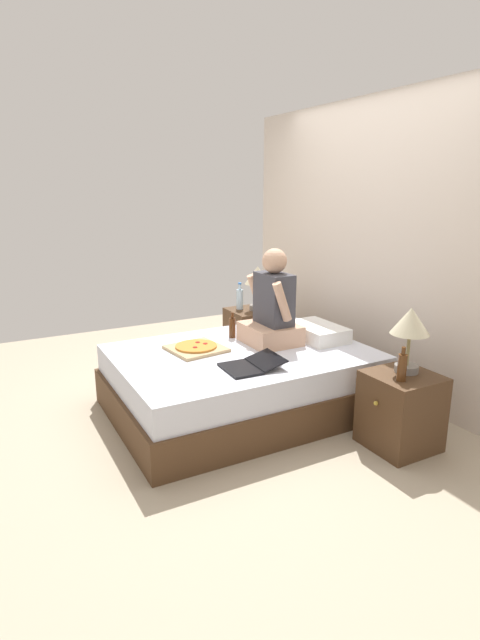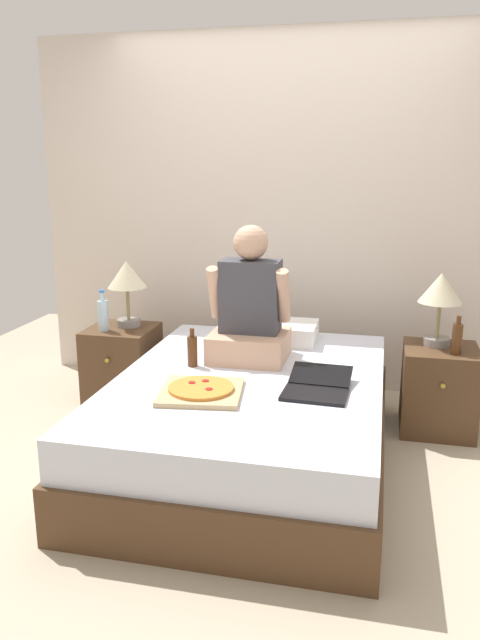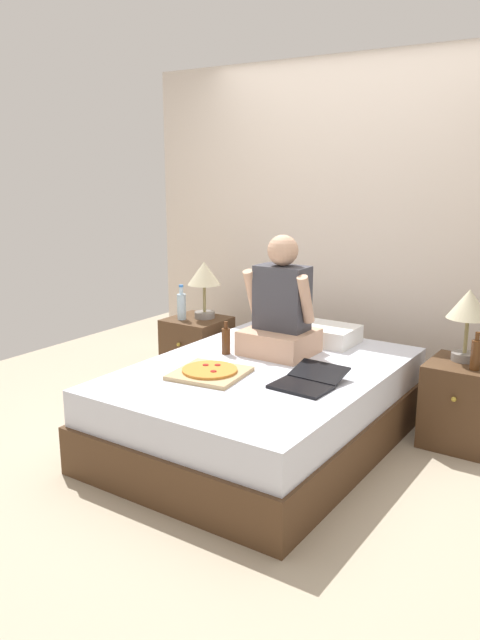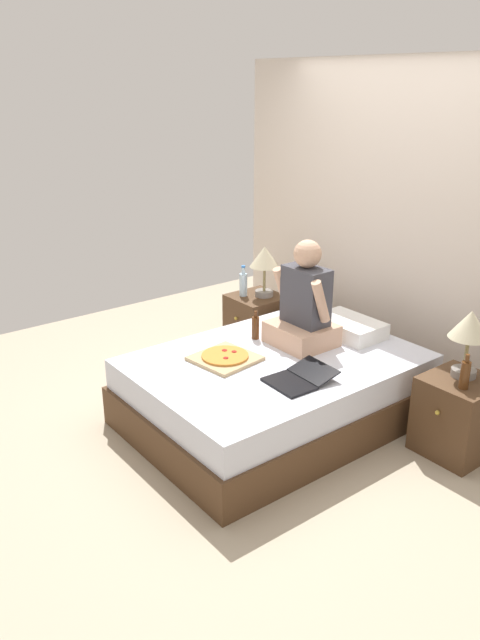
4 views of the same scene
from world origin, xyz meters
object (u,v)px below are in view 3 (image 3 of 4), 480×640
person_seated (281,311)px  pizza_box (210,372)px  nightstand_left (197,350)px  beer_bottle (476,354)px  nightstand_right (463,404)px  laptop (307,382)px  bed (263,406)px  water_bottle (182,306)px  lamp_on_left_nightstand (204,277)px  beer_bottle_on_bed (226,340)px  lamp_on_right_nightstand (468,309)px

person_seated → pizza_box: bearing=-100.0°
nightstand_left → beer_bottle: (2.16, -0.10, 0.36)m
nightstand_right → laptop: bearing=-129.0°
bed → water_bottle: bearing=152.3°
water_bottle → nightstand_right: size_ratio=0.52×
bed → laptop: (0.38, -0.14, 0.27)m
bed → pizza_box: size_ratio=4.45×
beer_bottle → pizza_box: (-1.30, -0.89, -0.11)m
bed → nightstand_left: nightstand_left is taller
lamp_on_left_nightstand → beer_bottle: (2.12, -0.15, -0.23)m
pizza_box → lamp_on_left_nightstand: bearing=128.4°
beer_bottle_on_bed → beer_bottle: bearing=18.0°
person_seated → laptop: person_seated is taller
pizza_box → laptop: bearing=16.5°
laptop → lamp_on_right_nightstand: bearing=53.9°
water_bottle → pizza_box: (0.94, -0.90, -0.12)m
bed → beer_bottle: bearing=27.5°
nightstand_left → lamp_on_right_nightstand: lamp_on_right_nightstand is taller
lamp_on_right_nightstand → beer_bottle: lamp_on_right_nightstand is taller
beer_bottle_on_bed → bed: bearing=-16.3°
nightstand_left → beer_bottle_on_bed: bearing=-39.9°
lamp_on_left_nightstand → person_seated: size_ratio=0.58×
lamp_on_right_nightstand → pizza_box: (-1.20, -1.04, -0.34)m
water_bottle → person_seated: 1.10m
beer_bottle → person_seated: size_ratio=0.29×
nightstand_right → beer_bottle: size_ratio=2.30×
lamp_on_right_nightstand → beer_bottle_on_bed: 1.53m
nightstand_right → laptop: (-0.67, -0.82, 0.25)m
lamp_on_left_nightstand → water_bottle: lamp_on_left_nightstand is taller
person_seated → nightstand_left: bearing=159.9°
bed → nightstand_right: 1.24m
nightstand_left → pizza_box: 1.33m
nightstand_right → pizza_box: bearing=-141.1°
bed → lamp_on_left_nightstand: lamp_on_left_nightstand is taller
nightstand_left → beer_bottle: 2.19m
lamp_on_right_nightstand → laptop: size_ratio=1.05×
water_bottle → beer_bottle: (2.24, -0.01, -0.02)m
water_bottle → person_seated: person_seated is taller
nightstand_left → water_bottle: water_bottle is taller
pizza_box → beer_bottle_on_bed: beer_bottle_on_bed is taller
nightstand_left → beer_bottle: size_ratio=2.30×
laptop → beer_bottle: bearing=44.5°
nightstand_right → beer_bottle_on_bed: beer_bottle_on_bed is taller
person_seated → beer_bottle: bearing=12.2°
bed → lamp_on_right_nightstand: (1.01, 0.73, 0.61)m
person_seated → laptop: 0.70m
nightstand_left → lamp_on_left_nightstand: size_ratio=1.18×
bed → lamp_on_right_nightstand: lamp_on_right_nightstand is taller
water_bottle → beer_bottle_on_bed: bearing=-32.3°
nightstand_left → water_bottle: (-0.08, -0.09, 0.38)m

